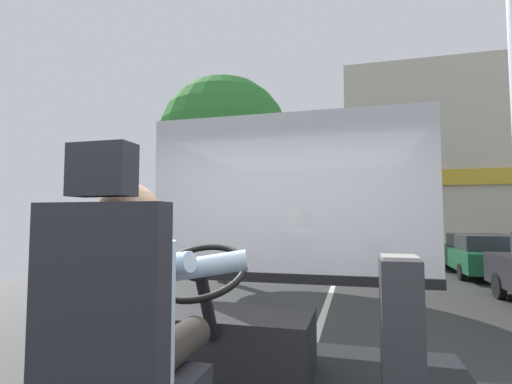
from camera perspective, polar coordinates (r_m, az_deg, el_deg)
The scene contains 11 objects.
ground at distance 10.59m, azimuth 11.64°, elevation -13.27°, with size 18.00×44.00×0.06m.
driver_seat at distance 1.54m, azimuth -20.29°, elevation -22.23°, with size 0.48×0.48×1.27m.
bus_driver at distance 1.60m, azimuth -17.62°, elevation -15.75°, with size 0.77×0.61×0.74m.
steering_console at distance 2.68m, azimuth -4.30°, elevation -21.21°, with size 1.10×1.02×0.87m.
fare_box at distance 2.28m, azimuth 20.93°, elevation -19.28°, with size 0.20×0.25×0.82m.
windshield_panel at distance 3.30m, azimuth 4.38°, elevation -3.48°, with size 2.50×0.08×1.48m.
street_tree at distance 10.58m, azimuth -4.82°, elevation 7.41°, with size 3.57×3.57×5.59m.
shop_building at distance 19.37m, azimuth 30.68°, elevation 3.47°, with size 11.49×5.42×8.04m.
parked_car_green at distance 13.59m, azimuth 30.62°, elevation -7.94°, with size 1.88×4.49×1.22m.
parked_car_white at distance 17.96m, azimuth 26.50°, elevation -6.81°, with size 2.04×4.44×1.31m.
parked_car_blue at distance 24.22m, azimuth 22.49°, elevation -6.11°, with size 2.00×4.05×1.28m.
Camera 1 is at (0.60, -1.63, 1.71)m, focal length 26.75 mm.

